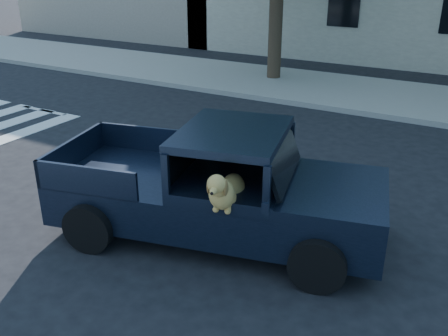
{
  "coord_description": "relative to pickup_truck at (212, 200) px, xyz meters",
  "views": [
    {
      "loc": [
        2.75,
        -5.51,
        3.93
      ],
      "look_at": [
        -0.26,
        -0.26,
        1.32
      ],
      "focal_mm": 40.0,
      "sensor_mm": 36.0,
      "label": 1
    }
  ],
  "objects": [
    {
      "name": "ground",
      "position": [
        0.68,
        -0.1,
        -0.58
      ],
      "size": [
        120.0,
        120.0,
        0.0
      ],
      "primitive_type": "plane",
      "color": "black",
      "rests_on": "ground"
    },
    {
      "name": "pickup_truck",
      "position": [
        0.0,
        0.0,
        0.0
      ],
      "size": [
        5.06,
        2.95,
        1.7
      ],
      "rotation": [
        0.0,
        0.0,
        0.23
      ],
      "color": "black",
      "rests_on": "ground"
    },
    {
      "name": "far_sidewalk",
      "position": [
        0.68,
        9.1,
        -0.5
      ],
      "size": [
        60.0,
        4.0,
        0.15
      ],
      "primitive_type": "cube",
      "color": "gray",
      "rests_on": "ground"
    },
    {
      "name": "lane_stripes",
      "position": [
        2.68,
        3.3,
        -0.57
      ],
      "size": [
        21.6,
        0.14,
        0.01
      ],
      "primitive_type": null,
      "color": "silver",
      "rests_on": "ground"
    }
  ]
}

